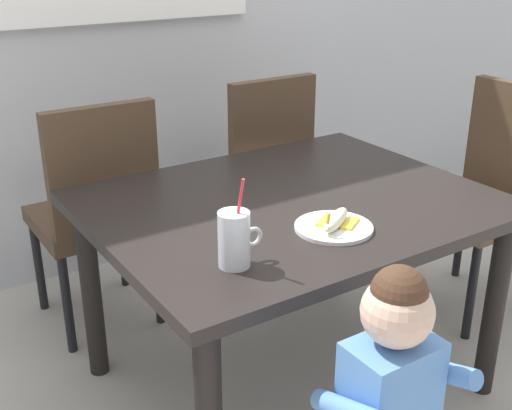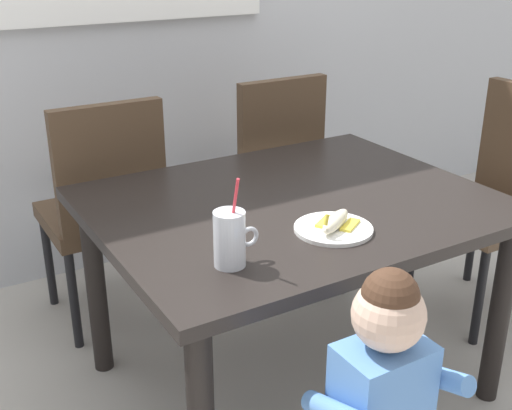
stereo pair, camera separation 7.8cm
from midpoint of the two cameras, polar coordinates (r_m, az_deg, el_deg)
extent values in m
plane|color=#B7B2A8|center=(2.47, 1.78, -15.09)|extent=(24.00, 24.00, 0.00)
cube|color=black|center=(2.12, 2.01, 0.02)|extent=(1.27, 1.02, 0.04)
cylinder|color=black|center=(2.37, 19.34, -8.54)|extent=(0.07, 0.07, 0.68)
cylinder|color=black|center=(2.41, -15.19, -7.40)|extent=(0.07, 0.07, 0.68)
cylinder|color=black|center=(2.89, 6.08, -1.52)|extent=(0.07, 0.07, 0.68)
cube|color=#4C3826|center=(2.72, -15.06, -1.22)|extent=(0.44, 0.44, 0.06)
cube|color=#4C3826|center=(2.44, -14.15, 2.99)|extent=(0.42, 0.05, 0.48)
cylinder|color=black|center=(3.04, -12.41, -3.37)|extent=(0.04, 0.04, 0.42)
cylinder|color=black|center=(2.94, -19.30, -5.03)|extent=(0.04, 0.04, 0.42)
cylinder|color=black|center=(2.72, -9.44, -6.34)|extent=(0.04, 0.04, 0.42)
cylinder|color=black|center=(2.62, -17.10, -8.36)|extent=(0.04, 0.04, 0.42)
cube|color=#4C3826|center=(3.06, -1.44, 2.28)|extent=(0.44, 0.44, 0.06)
cube|color=#4C3826|center=(2.82, 0.67, 6.26)|extent=(0.42, 0.05, 0.48)
cylinder|color=black|center=(3.39, -0.37, 0.02)|extent=(0.04, 0.04, 0.42)
cylinder|color=black|center=(3.22, -6.06, -1.40)|extent=(0.04, 0.04, 0.42)
cylinder|color=black|center=(3.11, 3.44, -2.23)|extent=(0.04, 0.04, 0.42)
cylinder|color=black|center=(2.92, -2.59, -3.95)|extent=(0.04, 0.04, 0.42)
cube|color=#4C3826|center=(2.84, 17.77, -0.46)|extent=(0.44, 0.44, 0.06)
cylinder|color=black|center=(2.92, 11.99, -4.38)|extent=(0.04, 0.04, 0.42)
cylinder|color=black|center=(2.71, 17.64, -7.33)|extent=(0.04, 0.04, 0.42)
cylinder|color=black|center=(3.18, 16.88, -2.59)|extent=(0.04, 0.04, 0.42)
cube|color=#598CD1|center=(1.65, 10.26, -16.19)|extent=(0.22, 0.15, 0.30)
sphere|color=beige|center=(1.51, 10.88, -9.21)|extent=(0.17, 0.17, 0.17)
sphere|color=#472D1E|center=(1.49, 11.01, -7.68)|extent=(0.13, 0.13, 0.13)
cylinder|color=#598CD1|center=(1.70, 14.37, -13.89)|extent=(0.05, 0.24, 0.13)
cylinder|color=silver|center=(1.66, -3.28, -3.05)|extent=(0.08, 0.08, 0.15)
cylinder|color=beige|center=(1.67, -3.26, -3.97)|extent=(0.07, 0.07, 0.08)
torus|color=silver|center=(1.69, -1.58, -2.82)|extent=(0.06, 0.01, 0.06)
cylinder|color=#E5333F|center=(1.63, -2.99, -0.93)|extent=(0.01, 0.06, 0.21)
cylinder|color=white|center=(1.90, 5.69, -1.98)|extent=(0.23, 0.23, 0.01)
ellipsoid|color=#F4EAC6|center=(1.89, 5.87, -1.31)|extent=(0.17, 0.13, 0.04)
cube|color=yellow|center=(1.91, 7.14, -1.62)|extent=(0.09, 0.07, 0.01)
cube|color=yellow|center=(1.92, 4.98, -1.36)|extent=(0.09, 0.07, 0.01)
cylinder|color=yellow|center=(1.81, 5.12, -1.22)|extent=(0.03, 0.02, 0.03)
camera|label=1|loc=(0.04, -91.16, -0.48)|focal=45.47mm
camera|label=2|loc=(0.04, 88.84, 0.48)|focal=45.47mm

